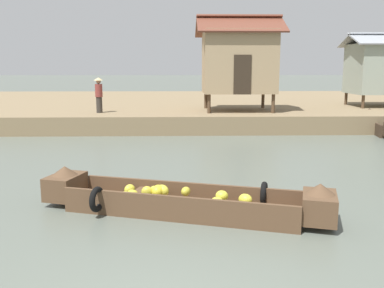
{
  "coord_description": "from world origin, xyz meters",
  "views": [
    {
      "loc": [
        0.3,
        -3.72,
        2.96
      ],
      "look_at": [
        0.59,
        6.21,
        1.16
      ],
      "focal_mm": 39.63,
      "sensor_mm": 36.0,
      "label": 1
    }
  ],
  "objects_px": {
    "banana_boat": "(181,200)",
    "vendor_person": "(99,93)",
    "fishing_skiff_distant": "(382,125)",
    "stilt_house_left": "(238,61)",
    "stilt_house_mid_left": "(382,68)"
  },
  "relations": [
    {
      "from": "banana_boat",
      "to": "vendor_person",
      "type": "relative_size",
      "value": 3.62
    },
    {
      "from": "banana_boat",
      "to": "vendor_person",
      "type": "height_order",
      "value": "vendor_person"
    },
    {
      "from": "banana_boat",
      "to": "vendor_person",
      "type": "bearing_deg",
      "value": 107.94
    },
    {
      "from": "banana_boat",
      "to": "fishing_skiff_distant",
      "type": "bearing_deg",
      "value": 49.29
    },
    {
      "from": "stilt_house_left",
      "to": "vendor_person",
      "type": "relative_size",
      "value": 2.78
    },
    {
      "from": "fishing_skiff_distant",
      "to": "vendor_person",
      "type": "distance_m",
      "value": 13.27
    },
    {
      "from": "banana_boat",
      "to": "stilt_house_left",
      "type": "xyz_separation_m",
      "value": [
        2.86,
        12.67,
        2.99
      ]
    },
    {
      "from": "stilt_house_mid_left",
      "to": "stilt_house_left",
      "type": "bearing_deg",
      "value": -165.54
    },
    {
      "from": "vendor_person",
      "to": "fishing_skiff_distant",
      "type": "bearing_deg",
      "value": -4.3
    },
    {
      "from": "vendor_person",
      "to": "stilt_house_mid_left",
      "type": "bearing_deg",
      "value": 11.21
    },
    {
      "from": "stilt_house_mid_left",
      "to": "vendor_person",
      "type": "distance_m",
      "value": 15.16
    },
    {
      "from": "stilt_house_left",
      "to": "banana_boat",
      "type": "bearing_deg",
      "value": -102.71
    },
    {
      "from": "fishing_skiff_distant",
      "to": "stilt_house_mid_left",
      "type": "bearing_deg",
      "value": 66.95
    },
    {
      "from": "fishing_skiff_distant",
      "to": "stilt_house_mid_left",
      "type": "xyz_separation_m",
      "value": [
        1.67,
        3.93,
        2.62
      ]
    },
    {
      "from": "fishing_skiff_distant",
      "to": "vendor_person",
      "type": "relative_size",
      "value": 3.12
    }
  ]
}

